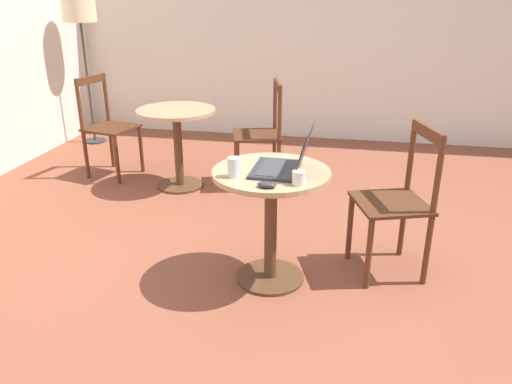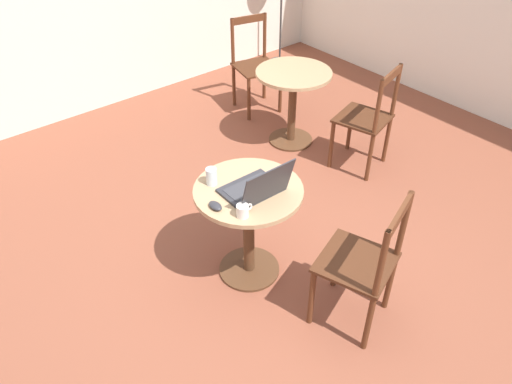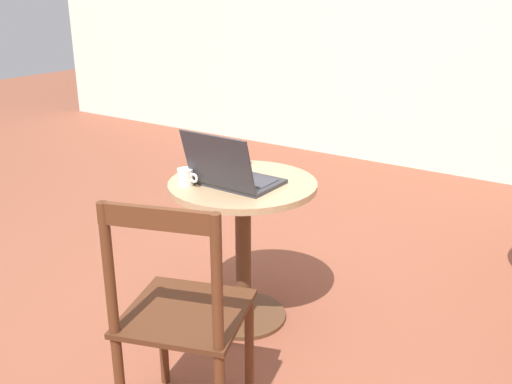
{
  "view_description": "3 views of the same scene",
  "coord_description": "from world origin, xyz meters",
  "px_view_note": "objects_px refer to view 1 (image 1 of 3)",
  "views": [
    {
      "loc": [
        -2.7,
        -0.12,
        1.67
      ],
      "look_at": [
        -0.08,
        0.4,
        0.59
      ],
      "focal_mm": 35.0,
      "sensor_mm": 36.0,
      "label": 1
    },
    {
      "loc": [
        -1.57,
        -1.58,
        2.57
      ],
      "look_at": [
        0.1,
        0.43,
        0.55
      ],
      "focal_mm": 35.0,
      "sensor_mm": 36.0,
      "label": 2
    },
    {
      "loc": [
        1.37,
        -1.7,
        1.56
      ],
      "look_at": [
        -0.06,
        0.44,
        0.63
      ],
      "focal_mm": 40.0,
      "sensor_mm": 36.0,
      "label": 3
    }
  ],
  "objects_px": {
    "chair_mid_back": "(108,127)",
    "floor_lamp": "(80,17)",
    "laptop": "(285,163)",
    "mouse": "(267,185)",
    "drinking_glass": "(234,167)",
    "mug": "(299,178)",
    "chair_near_front": "(398,203)",
    "cafe_table_near": "(271,201)",
    "chair_mid_front": "(262,135)",
    "cafe_table_mid": "(177,130)"
  },
  "relations": [
    {
      "from": "chair_mid_back",
      "to": "floor_lamp",
      "type": "bearing_deg",
      "value": 35.64
    },
    {
      "from": "laptop",
      "to": "mouse",
      "type": "distance_m",
      "value": 0.27
    },
    {
      "from": "drinking_glass",
      "to": "mug",
      "type": "bearing_deg",
      "value": -96.79
    },
    {
      "from": "chair_near_front",
      "to": "mug",
      "type": "relative_size",
      "value": 8.78
    },
    {
      "from": "mouse",
      "to": "mug",
      "type": "height_order",
      "value": "mug"
    },
    {
      "from": "floor_lamp",
      "to": "mug",
      "type": "relative_size",
      "value": 14.94
    },
    {
      "from": "cafe_table_near",
      "to": "mouse",
      "type": "height_order",
      "value": "mouse"
    },
    {
      "from": "floor_lamp",
      "to": "drinking_glass",
      "type": "relative_size",
      "value": 14.35
    },
    {
      "from": "cafe_table_near",
      "to": "mug",
      "type": "relative_size",
      "value": 6.69
    },
    {
      "from": "cafe_table_near",
      "to": "chair_near_front",
      "type": "xyz_separation_m",
      "value": [
        0.26,
        -0.74,
        -0.06
      ]
    },
    {
      "from": "mouse",
      "to": "chair_mid_back",
      "type": "bearing_deg",
      "value": 45.29
    },
    {
      "from": "cafe_table_near",
      "to": "floor_lamp",
      "type": "height_order",
      "value": "floor_lamp"
    },
    {
      "from": "mug",
      "to": "drinking_glass",
      "type": "height_order",
      "value": "drinking_glass"
    },
    {
      "from": "cafe_table_near",
      "to": "mouse",
      "type": "bearing_deg",
      "value": -175.55
    },
    {
      "from": "laptop",
      "to": "floor_lamp",
      "type": "bearing_deg",
      "value": 45.61
    },
    {
      "from": "mug",
      "to": "mouse",
      "type": "bearing_deg",
      "value": 116.63
    },
    {
      "from": "floor_lamp",
      "to": "chair_near_front",
      "type": "bearing_deg",
      "value": -125.13
    },
    {
      "from": "chair_mid_front",
      "to": "floor_lamp",
      "type": "relative_size",
      "value": 0.59
    },
    {
      "from": "mug",
      "to": "drinking_glass",
      "type": "bearing_deg",
      "value": 83.21
    },
    {
      "from": "laptop",
      "to": "drinking_glass",
      "type": "height_order",
      "value": "laptop"
    },
    {
      "from": "chair_near_front",
      "to": "mug",
      "type": "xyz_separation_m",
      "value": [
        -0.44,
        0.56,
        0.28
      ]
    },
    {
      "from": "mouse",
      "to": "mug",
      "type": "relative_size",
      "value": 0.94
    },
    {
      "from": "chair_mid_front",
      "to": "floor_lamp",
      "type": "bearing_deg",
      "value": 65.97
    },
    {
      "from": "cafe_table_mid",
      "to": "cafe_table_near",
      "type": "bearing_deg",
      "value": -142.33
    },
    {
      "from": "laptop",
      "to": "mug",
      "type": "height_order",
      "value": "laptop"
    },
    {
      "from": "drinking_glass",
      "to": "chair_mid_front",
      "type": "bearing_deg",
      "value": 5.62
    },
    {
      "from": "chair_mid_back",
      "to": "mouse",
      "type": "xyz_separation_m",
      "value": [
        -1.83,
        -1.85,
        0.26
      ]
    },
    {
      "from": "chair_near_front",
      "to": "mouse",
      "type": "distance_m",
      "value": 0.93
    },
    {
      "from": "drinking_glass",
      "to": "mouse",
      "type": "bearing_deg",
      "value": -120.8
    },
    {
      "from": "mug",
      "to": "floor_lamp",
      "type": "bearing_deg",
      "value": 44.72
    },
    {
      "from": "cafe_table_mid",
      "to": "chair_near_front",
      "type": "distance_m",
      "value": 2.14
    },
    {
      "from": "laptop",
      "to": "mouse",
      "type": "bearing_deg",
      "value": 168.18
    },
    {
      "from": "chair_mid_front",
      "to": "mouse",
      "type": "height_order",
      "value": "chair_mid_front"
    },
    {
      "from": "cafe_table_near",
      "to": "chair_near_front",
      "type": "height_order",
      "value": "chair_near_front"
    },
    {
      "from": "chair_mid_back",
      "to": "floor_lamp",
      "type": "height_order",
      "value": "floor_lamp"
    },
    {
      "from": "chair_mid_back",
      "to": "chair_mid_front",
      "type": "bearing_deg",
      "value": -89.08
    },
    {
      "from": "cafe_table_near",
      "to": "floor_lamp",
      "type": "xyz_separation_m",
      "value": [
        2.57,
        2.55,
        0.87
      ]
    },
    {
      "from": "cafe_table_near",
      "to": "chair_mid_back",
      "type": "bearing_deg",
      "value": 49.41
    },
    {
      "from": "chair_near_front",
      "to": "floor_lamp",
      "type": "xyz_separation_m",
      "value": [
        2.31,
        3.29,
        0.93
      ]
    },
    {
      "from": "chair_near_front",
      "to": "floor_lamp",
      "type": "height_order",
      "value": "floor_lamp"
    },
    {
      "from": "laptop",
      "to": "mug",
      "type": "distance_m",
      "value": 0.21
    },
    {
      "from": "chair_mid_front",
      "to": "laptop",
      "type": "bearing_deg",
      "value": -164.81
    },
    {
      "from": "floor_lamp",
      "to": "mouse",
      "type": "bearing_deg",
      "value": -137.8
    },
    {
      "from": "drinking_glass",
      "to": "floor_lamp",
      "type": "bearing_deg",
      "value": 41.08
    },
    {
      "from": "chair_mid_back",
      "to": "drinking_glass",
      "type": "xyz_separation_m",
      "value": [
        -1.71,
        -1.65,
        0.3
      ]
    },
    {
      "from": "cafe_table_near",
      "to": "laptop",
      "type": "height_order",
      "value": "laptop"
    },
    {
      "from": "cafe_table_near",
      "to": "chair_near_front",
      "type": "bearing_deg",
      "value": -70.97
    },
    {
      "from": "cafe_table_mid",
      "to": "chair_near_front",
      "type": "bearing_deg",
      "value": -122.07
    },
    {
      "from": "chair_near_front",
      "to": "drinking_glass",
      "type": "bearing_deg",
      "value": 113.16
    },
    {
      "from": "chair_near_front",
      "to": "chair_mid_front",
      "type": "xyz_separation_m",
      "value": [
        1.34,
        1.1,
        0.0
      ]
    }
  ]
}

